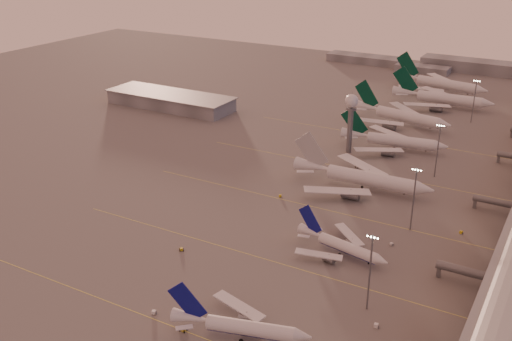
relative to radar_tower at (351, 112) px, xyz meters
The scene contains 25 objects.
ground 121.92m from the radar_tower, 92.39° to the right, with size 700.00×700.00×0.00m, color #5E5B5B.
taxiway_markings 71.83m from the radar_tower, 68.66° to the right, with size 180.00×185.25×0.02m.
hangar 127.68m from the radar_tower, behind, with size 82.00×27.00×8.50m.
radar_tower is the anchor object (origin of this frame).
mast_a 131.38m from the radar_tower, 66.17° to the right, with size 3.60×0.56×25.00m.
mast_b 82.32m from the radar_tower, 52.43° to the right, with size 3.60×0.56×25.00m.
mast_c 46.66m from the radar_tower, 12.53° to the right, with size 3.60×0.56×25.00m.
mast_d 91.11m from the radar_tower, 61.74° to the left, with size 3.60×0.56×25.00m.
distant_horizon 205.86m from the radar_tower, 90.67° to the left, with size 165.00×37.50×9.00m.
narrowbody_near 153.69m from the radar_tower, 79.59° to the right, with size 39.29×30.92×15.72m.
narrowbody_mid 102.03m from the radar_tower, 69.94° to the right, with size 36.10×28.53×14.26m.
widebody_white 47.40m from the radar_tower, 61.37° to the right, with size 62.21×49.81×21.87m.
greentail_a 29.22m from the radar_tower, 40.08° to the left, with size 54.06×43.42×19.68m.
greentail_b 59.48m from the radar_tower, 80.86° to the left, with size 59.87×47.91×21.95m.
greentail_c 106.74m from the radar_tower, 78.70° to the left, with size 62.94×50.84×22.86m.
greentail_d 139.90m from the radar_tower, 85.56° to the left, with size 65.28×52.24×23.93m.
gsv_truck_a 154.22m from the radar_tower, 89.85° to the right, with size 6.30×3.63×2.40m.
gsv_tug_near 156.96m from the radar_tower, 85.58° to the right, with size 2.57×4.07×1.13m.
gsv_catering_a 141.03m from the radar_tower, 65.25° to the right, with size 6.00×3.35×4.67m.
gsv_tug_mid 122.15m from the radar_tower, 97.04° to the right, with size 3.80×3.87×0.97m.
gsv_truck_b 95.30m from the radar_tower, 59.03° to the right, with size 5.32×3.41×2.02m.
gsv_truck_c 66.51m from the radar_tower, 94.35° to the right, with size 5.72×3.73×2.17m.
gsv_catering_b 91.26m from the radar_tower, 41.09° to the right, with size 5.24×3.36×3.97m.
gsv_tug_far 28.72m from the radar_tower, 56.69° to the right, with size 3.14×4.29×1.10m.
gsv_truck_d 31.74m from the radar_tower, 167.66° to the left, with size 3.15×5.09×1.94m.
Camera 1 is at (102.49, -144.35, 105.52)m, focal length 42.00 mm.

